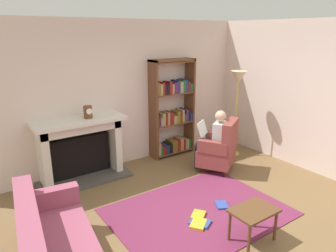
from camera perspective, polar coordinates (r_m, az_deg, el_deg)
The scene contains 13 objects.
ground at distance 4.45m, azimuth 8.14°, elevation -17.11°, with size 14.00×14.00×0.00m, color brown.
back_wall at distance 5.91m, azimuth -8.33°, elevation 5.77°, with size 5.60×0.10×2.70m, color beige.
side_wall_right at distance 6.62m, azimuth 18.31°, elevation 6.28°, with size 0.10×5.20×2.70m, color beige.
area_rug at distance 4.63m, azimuth 5.54°, elevation -15.42°, with size 2.40×1.80×0.01m, color #732848.
fireplace at distance 5.54m, azimuth -15.80°, elevation -3.75°, with size 1.55×0.64×1.10m.
mantel_clock at distance 5.31m, azimuth -14.48°, elevation 2.50°, with size 0.14×0.14×0.21m.
bookshelf at distance 6.32m, azimuth 0.84°, elevation 2.84°, with size 0.94×0.32×1.97m.
armchair_reading at distance 5.78m, azimuth 9.51°, elevation -4.11°, with size 0.87×0.86×0.97m.
seated_reader at distance 5.74m, azimuth 8.47°, elevation -2.13°, with size 0.54×0.59×1.14m.
sofa_floral at distance 3.62m, azimuth -19.92°, elevation -20.81°, with size 0.93×1.78×0.85m.
side_table at distance 4.03m, azimuth 15.43°, elevation -15.35°, with size 0.56×0.39×0.43m.
scattered_books at distance 4.48m, azimuth 6.50°, elevation -16.35°, with size 0.88×0.45×0.04m.
floor_lamp at distance 6.33m, azimuth 12.73°, elevation 7.44°, with size 0.32×0.32×1.74m.
Camera 1 is at (-2.57, -2.65, 2.48)m, focal length 33.23 mm.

